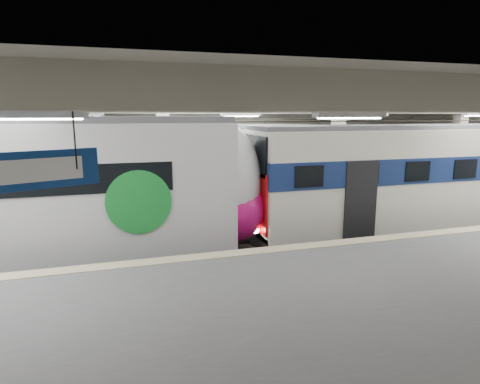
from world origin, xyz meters
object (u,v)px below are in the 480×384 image
object	(u,v)px
modern_emu	(54,196)
far_train	(176,171)
older_rer	(412,178)
wayfinding_sign	(17,171)

from	to	relation	value
modern_emu	far_train	size ratio (longest dim) A/B	1.10
modern_emu	older_rer	size ratio (longest dim) A/B	1.12
modern_emu	older_rer	world-z (taller)	modern_emu
older_rer	wayfinding_sign	world-z (taller)	wayfinding_sign
older_rer	far_train	world-z (taller)	older_rer
older_rer	far_train	size ratio (longest dim) A/B	0.99
older_rer	wayfinding_sign	distance (m)	15.01
modern_emu	wayfinding_sign	xyz separation A→B (m)	(0.72, -7.56, 1.80)
far_train	wayfinding_sign	xyz separation A→B (m)	(-3.90, -13.06, 1.91)
far_train	modern_emu	bearing A→B (deg)	-132.28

